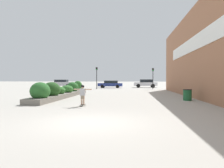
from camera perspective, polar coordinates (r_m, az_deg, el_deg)
ground_plane at (r=8.20m, az=-6.04°, el=-10.02°), size 300.00×300.00×0.00m
building_wall_right at (r=18.46m, az=22.60°, el=8.30°), size 0.67×33.49×7.79m
planter_box at (r=19.59m, az=-12.98°, el=-1.90°), size 1.42×12.79×1.42m
skateboard at (r=13.18m, az=-7.67°, el=-5.45°), size 0.25×0.67×0.09m
skateboarder at (r=13.12m, az=-7.67°, el=-2.24°), size 1.11×0.20×1.19m
trash_bin at (r=17.39m, az=19.11°, el=-2.71°), size 0.65×0.65×0.85m
car_leftmost at (r=43.12m, az=8.77°, el=0.20°), size 4.49×2.02×1.58m
car_center_left at (r=40.96m, az=-0.39°, el=0.00°), size 4.54×1.91×1.36m
car_center_right at (r=44.72m, az=-12.91°, el=0.20°), size 4.38×1.91×1.54m
car_rightmost at (r=44.11m, az=20.96°, el=0.13°), size 4.46×1.97×1.58m
traffic_light_left at (r=35.74m, az=-4.03°, el=2.57°), size 0.28×0.30×3.59m
traffic_light_right at (r=35.69m, az=10.65°, el=2.37°), size 0.28×0.30×3.40m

